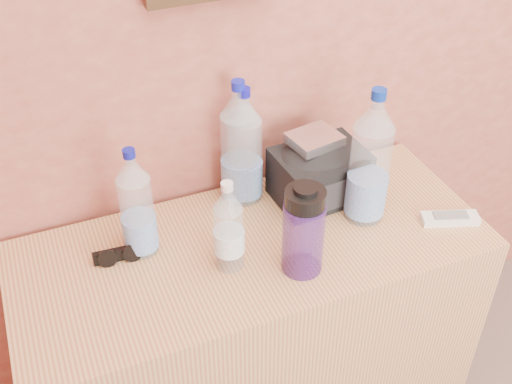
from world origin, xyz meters
TOP-DOWN VIEW (x-y plane):
  - dresser at (-0.52, 1.73)m, footprint 1.18×0.49m
  - pet_large_a at (-0.77, 1.82)m, footprint 0.08×0.08m
  - pet_large_b at (-0.48, 1.92)m, footprint 0.09×0.09m
  - pet_large_c at (-0.46, 1.92)m, footprint 0.09×0.09m
  - pet_large_d at (-0.21, 1.73)m, footprint 0.10×0.10m
  - pet_small at (-0.59, 1.69)m, footprint 0.07×0.07m
  - nalgene_bottle at (-0.44, 1.62)m, footprint 0.10×0.10m
  - sunglasses at (-0.83, 1.81)m, footprint 0.13×0.06m
  - ac_remote at (-0.01, 1.62)m, footprint 0.15×0.09m
  - toiletry_bag at (-0.28, 1.85)m, footprint 0.24×0.18m
  - foil_packet at (-0.29, 1.87)m, footprint 0.14×0.12m

SIDE VIEW (x-z plane):
  - dresser at x=-0.52m, z-range 0.00..0.74m
  - ac_remote at x=-0.01m, z-range 0.74..0.76m
  - sunglasses at x=-0.83m, z-range 0.74..0.77m
  - toiletry_bag at x=-0.28m, z-range 0.74..0.90m
  - pet_small at x=-0.59m, z-range 0.72..0.96m
  - nalgene_bottle at x=-0.44m, z-range 0.74..0.97m
  - pet_large_a at x=-0.77m, z-range 0.72..1.01m
  - pet_large_c at x=-0.46m, z-range 0.72..1.05m
  - pet_large_b at x=-0.48m, z-range 0.72..1.07m
  - pet_large_d at x=-0.21m, z-range 0.72..1.09m
  - foil_packet at x=-0.29m, z-range 0.90..0.92m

